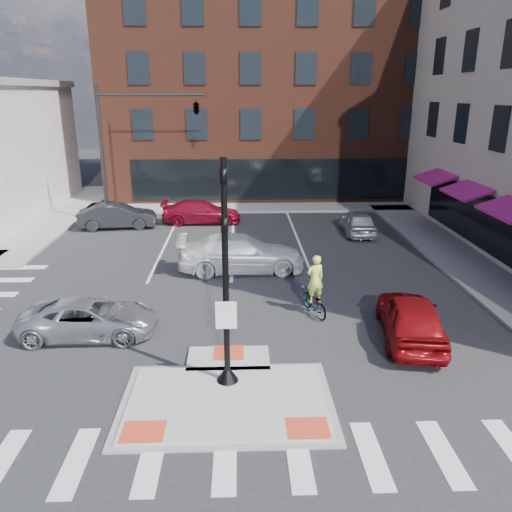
{
  "coord_description": "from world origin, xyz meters",
  "views": [
    {
      "loc": [
        0.37,
        -11.41,
        7.54
      ],
      "look_at": [
        0.94,
        5.43,
        2.0
      ],
      "focal_mm": 35.0,
      "sensor_mm": 36.0,
      "label": 1
    }
  ],
  "objects_px": {
    "red_sedan": "(411,317)",
    "white_pickup": "(241,253)",
    "cyclist": "(315,294)",
    "silver_suv": "(90,318)",
    "bg_car_red": "(201,212)",
    "bg_car_dark": "(117,216)",
    "bg_car_silver": "(357,222)"
  },
  "relations": [
    {
      "from": "red_sedan",
      "to": "cyclist",
      "type": "distance_m",
      "value": 3.43
    },
    {
      "from": "bg_car_red",
      "to": "cyclist",
      "type": "relative_size",
      "value": 2.14
    },
    {
      "from": "cyclist",
      "to": "bg_car_red",
      "type": "bearing_deg",
      "value": -87.53
    },
    {
      "from": "white_pickup",
      "to": "bg_car_red",
      "type": "distance_m",
      "value": 8.93
    },
    {
      "from": "red_sedan",
      "to": "cyclist",
      "type": "xyz_separation_m",
      "value": [
        -2.78,
        2.01,
        -0.01
      ]
    },
    {
      "from": "red_sedan",
      "to": "bg_car_dark",
      "type": "xyz_separation_m",
      "value": [
        -12.49,
        14.18,
        -0.02
      ]
    },
    {
      "from": "bg_car_silver",
      "to": "white_pickup",
      "type": "bearing_deg",
      "value": 43.63
    },
    {
      "from": "silver_suv",
      "to": "bg_car_red",
      "type": "distance_m",
      "value": 14.87
    },
    {
      "from": "white_pickup",
      "to": "red_sedan",
      "type": "bearing_deg",
      "value": -143.69
    },
    {
      "from": "silver_suv",
      "to": "white_pickup",
      "type": "distance_m",
      "value": 7.79
    },
    {
      "from": "bg_car_dark",
      "to": "bg_car_red",
      "type": "height_order",
      "value": "bg_car_dark"
    },
    {
      "from": "bg_car_silver",
      "to": "bg_car_red",
      "type": "bearing_deg",
      "value": -15.64
    },
    {
      "from": "bg_car_red",
      "to": "cyclist",
      "type": "distance_m",
      "value": 14.11
    },
    {
      "from": "silver_suv",
      "to": "red_sedan",
      "type": "bearing_deg",
      "value": -93.88
    },
    {
      "from": "bg_car_red",
      "to": "white_pickup",
      "type": "bearing_deg",
      "value": -164.78
    },
    {
      "from": "white_pickup",
      "to": "bg_car_silver",
      "type": "relative_size",
      "value": 1.39
    },
    {
      "from": "silver_suv",
      "to": "white_pickup",
      "type": "relative_size",
      "value": 0.79
    },
    {
      "from": "red_sedan",
      "to": "white_pickup",
      "type": "height_order",
      "value": "white_pickup"
    },
    {
      "from": "bg_car_silver",
      "to": "bg_car_red",
      "type": "height_order",
      "value": "bg_car_red"
    },
    {
      "from": "bg_car_silver",
      "to": "bg_car_red",
      "type": "relative_size",
      "value": 0.84
    },
    {
      "from": "silver_suv",
      "to": "white_pickup",
      "type": "xyz_separation_m",
      "value": [
        4.92,
        6.03,
        0.2
      ]
    },
    {
      "from": "bg_car_silver",
      "to": "bg_car_dark",
      "type": "bearing_deg",
      "value": -5.43
    },
    {
      "from": "silver_suv",
      "to": "bg_car_dark",
      "type": "relative_size",
      "value": 0.98
    },
    {
      "from": "silver_suv",
      "to": "bg_car_dark",
      "type": "height_order",
      "value": "bg_car_dark"
    },
    {
      "from": "silver_suv",
      "to": "bg_car_red",
      "type": "xyz_separation_m",
      "value": [
        2.58,
        14.65,
        0.08
      ]
    },
    {
      "from": "red_sedan",
      "to": "bg_car_silver",
      "type": "distance_m",
      "value": 12.54
    },
    {
      "from": "silver_suv",
      "to": "bg_car_red",
      "type": "relative_size",
      "value": 0.93
    },
    {
      "from": "white_pickup",
      "to": "bg_car_dark",
      "type": "height_order",
      "value": "white_pickup"
    },
    {
      "from": "bg_car_dark",
      "to": "bg_car_red",
      "type": "distance_m",
      "value": 4.91
    },
    {
      "from": "bg_car_dark",
      "to": "red_sedan",
      "type": "bearing_deg",
      "value": -145.31
    },
    {
      "from": "cyclist",
      "to": "bg_car_dark",
      "type": "bearing_deg",
      "value": -69.34
    },
    {
      "from": "white_pickup",
      "to": "cyclist",
      "type": "height_order",
      "value": "cyclist"
    }
  ]
}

